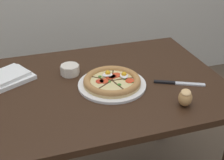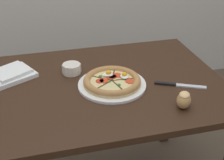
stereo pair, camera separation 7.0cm
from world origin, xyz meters
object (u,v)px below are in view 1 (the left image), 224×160
object	(u,v)px
dining_table	(99,104)
bread_piece_near	(185,97)
pizza	(112,82)
knife_main	(179,83)
ramekin_bowl	(70,70)
napkin_folded	(9,77)

from	to	relation	value
dining_table	bread_piece_near	world-z (taller)	bread_piece_near
pizza	knife_main	world-z (taller)	pizza
knife_main	ramekin_bowl	bearing A→B (deg)	176.87
pizza	ramekin_bowl	size ratio (longest dim) A/B	3.32
dining_table	ramekin_bowl	distance (m)	0.21
pizza	bread_piece_near	world-z (taller)	bread_piece_near
dining_table	ramekin_bowl	size ratio (longest dim) A/B	12.44
pizza	knife_main	distance (m)	0.30
napkin_folded	knife_main	bearing A→B (deg)	-20.43
dining_table	knife_main	world-z (taller)	knife_main
dining_table	bread_piece_near	bearing A→B (deg)	-43.19
dining_table	knife_main	size ratio (longest dim) A/B	5.32
pizza	ramekin_bowl	bearing A→B (deg)	133.85
bread_piece_near	pizza	bearing A→B (deg)	135.23
napkin_folded	knife_main	distance (m)	0.78
bread_piece_near	knife_main	size ratio (longest dim) A/B	0.43
pizza	napkin_folded	xyz separation A→B (m)	(-0.44, 0.20, -0.00)
dining_table	pizza	bearing A→B (deg)	-35.34
pizza	knife_main	xyz separation A→B (m)	(0.29, -0.08, -0.02)
ramekin_bowl	bread_piece_near	xyz separation A→B (m)	(0.39, -0.40, 0.01)
ramekin_bowl	knife_main	distance (m)	0.51
ramekin_bowl	knife_main	xyz separation A→B (m)	(0.45, -0.24, -0.02)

